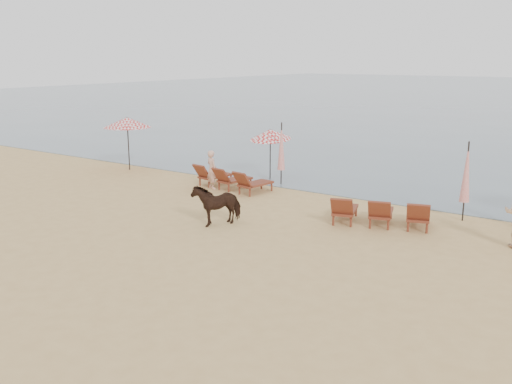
# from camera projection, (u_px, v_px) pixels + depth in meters

# --- Properties ---
(ground) EXTENTS (120.00, 120.00, 0.00)m
(ground) POSITION_uv_depth(u_px,v_px,m) (144.00, 272.00, 14.33)
(ground) COLOR tan
(ground) RESTS_ON ground
(lounger_cluster_left) EXTENTS (3.19, 2.14, 0.66)m
(lounger_cluster_left) POSITION_uv_depth(u_px,v_px,m) (231.00, 178.00, 23.18)
(lounger_cluster_left) COLOR maroon
(lounger_cluster_left) RESTS_ON ground
(lounger_cluster_right) EXTENTS (3.41, 2.60, 0.66)m
(lounger_cluster_right) POSITION_uv_depth(u_px,v_px,m) (381.00, 212.00, 18.19)
(lounger_cluster_right) COLOR maroon
(lounger_cluster_right) RESTS_ON ground
(umbrella_open_left_a) EXTENTS (2.22, 2.22, 2.53)m
(umbrella_open_left_a) POSITION_uv_depth(u_px,v_px,m) (127.00, 122.00, 26.74)
(umbrella_open_left_a) COLOR black
(umbrella_open_left_a) RESTS_ON ground
(umbrella_open_left_b) EXTENTS (1.80, 1.84, 2.30)m
(umbrella_open_left_b) POSITION_uv_depth(u_px,v_px,m) (270.00, 134.00, 24.78)
(umbrella_open_left_b) COLOR black
(umbrella_open_left_b) RESTS_ON ground
(umbrella_closed_left) EXTENTS (0.32, 0.32, 2.63)m
(umbrella_closed_left) POSITION_uv_depth(u_px,v_px,m) (281.00, 147.00, 23.76)
(umbrella_closed_left) COLOR black
(umbrella_closed_left) RESTS_ON ground
(umbrella_closed_right) EXTENTS (0.32, 0.32, 2.64)m
(umbrella_closed_right) POSITION_uv_depth(u_px,v_px,m) (466.00, 172.00, 18.48)
(umbrella_closed_right) COLOR black
(umbrella_closed_right) RESTS_ON ground
(cow) EXTENTS (1.27, 1.72, 1.32)m
(cow) POSITION_uv_depth(u_px,v_px,m) (217.00, 204.00, 18.40)
(cow) COLOR black
(cow) RESTS_ON ground
(beachgoer_left) EXTENTS (0.68, 0.58, 1.59)m
(beachgoer_left) POSITION_uv_depth(u_px,v_px,m) (212.00, 170.00, 23.24)
(beachgoer_left) COLOR tan
(beachgoer_left) RESTS_ON ground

